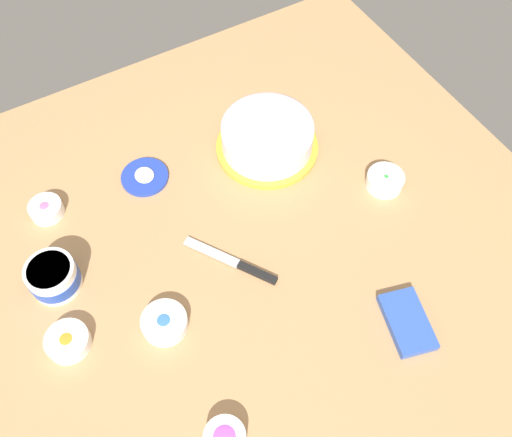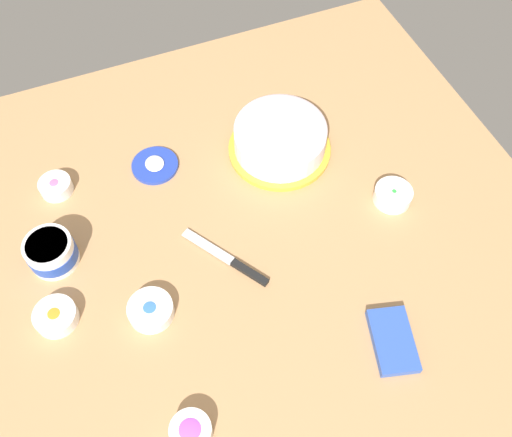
% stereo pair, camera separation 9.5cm
% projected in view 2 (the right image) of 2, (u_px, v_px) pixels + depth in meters
% --- Properties ---
extents(ground_plane, '(1.54, 1.54, 0.00)m').
position_uv_depth(ground_plane, '(241.00, 273.00, 1.26)').
color(ground_plane, tan).
extents(frosted_cake, '(0.27, 0.27, 0.11)m').
position_uv_depth(frosted_cake, '(280.00, 138.00, 1.41)').
color(frosted_cake, gold).
rests_on(frosted_cake, ground_plane).
extents(frosting_tub, '(0.11, 0.11, 0.07)m').
position_uv_depth(frosting_tub, '(51.00, 252.00, 1.25)').
color(frosting_tub, white).
rests_on(frosting_tub, ground_plane).
extents(frosting_tub_lid, '(0.12, 0.12, 0.02)m').
position_uv_depth(frosting_tub_lid, '(155.00, 165.00, 1.42)').
color(frosting_tub_lid, '#233DAD').
rests_on(frosting_tub_lid, ground_plane).
extents(spreading_knife, '(0.21, 0.15, 0.01)m').
position_uv_depth(spreading_knife, '(232.00, 262.00, 1.27)').
color(spreading_knife, silver).
rests_on(spreading_knife, ground_plane).
extents(sprinkle_bowl_blue, '(0.10, 0.10, 0.03)m').
position_uv_depth(sprinkle_bowl_blue, '(151.00, 310.00, 1.19)').
color(sprinkle_bowl_blue, white).
rests_on(sprinkle_bowl_blue, ground_plane).
extents(sprinkle_bowl_green, '(0.09, 0.09, 0.04)m').
position_uv_depth(sprinkle_bowl_green, '(393.00, 195.00, 1.35)').
color(sprinkle_bowl_green, white).
rests_on(sprinkle_bowl_green, ground_plane).
extents(sprinkle_bowl_pink, '(0.08, 0.08, 0.03)m').
position_uv_depth(sprinkle_bowl_pink, '(56.00, 186.00, 1.37)').
color(sprinkle_bowl_pink, white).
rests_on(sprinkle_bowl_pink, ground_plane).
extents(sprinkle_bowl_rainbow, '(0.08, 0.08, 0.04)m').
position_uv_depth(sprinkle_bowl_rainbow, '(191.00, 431.00, 1.05)').
color(sprinkle_bowl_rainbow, white).
rests_on(sprinkle_bowl_rainbow, ground_plane).
extents(sprinkle_bowl_orange, '(0.09, 0.09, 0.03)m').
position_uv_depth(sprinkle_bowl_orange, '(56.00, 316.00, 1.19)').
color(sprinkle_bowl_orange, white).
rests_on(sprinkle_bowl_orange, ground_plane).
extents(candy_box_upper, '(0.16, 0.12, 0.02)m').
position_uv_depth(candy_box_upper, '(393.00, 341.00, 1.16)').
color(candy_box_upper, '#2D51B2').
rests_on(candy_box_upper, ground_plane).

